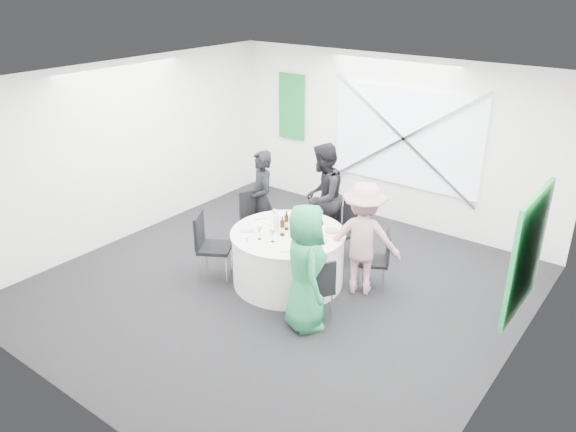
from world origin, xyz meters
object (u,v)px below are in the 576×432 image
Objects in this scene: chair_back_right at (379,256)px; person_woman_green at (306,268)px; person_woman_pink at (363,239)px; person_man_back_left at (262,200)px; chair_front_left at (208,241)px; banquet_table at (288,257)px; chair_back_left at (256,217)px; green_water_bottle at (304,227)px; chair_back at (348,225)px; chair_front_right at (318,286)px; clear_water_bottle at (276,223)px; person_man_back at (323,197)px.

chair_back_right is 0.53× the size of person_woman_green.
person_man_back_left is at bearing -30.44° from person_woman_pink.
chair_front_left is at bearing 4.02° from person_woman_pink.
banquet_table is 0.98× the size of person_woman_green.
chair_back_left is at bearing 154.58° from banquet_table.
banquet_table is 0.55m from green_water_bottle.
chair_back is 1.00m from chair_back_right.
banquet_table is at bearing -90.00° from chair_front_left.
person_woman_pink is 0.98× the size of person_woman_green.
chair_front_left is (0.01, -1.03, 0.00)m from chair_back_left.
chair_back_left is (-0.96, 0.46, 0.19)m from banquet_table.
clear_water_bottle is at bearing -83.09° from chair_front_right.
person_woman_pink reaches higher than green_water_bottle.
person_woman_green is (1.03, -1.89, -0.04)m from person_man_back.
chair_front_right is at bearing 21.23° from person_man_back.
person_man_back_left is at bearing -120.19° from chair_back_right.
chair_back reaches higher than chair_front_right.
person_man_back_left reaches higher than clear_water_bottle.
chair_back is at bearing -127.80° from chair_front_right.
person_woman_green is (1.75, -1.16, 0.23)m from chair_back_left.
person_man_back is 5.62× the size of clear_water_bottle.
person_woman_green is 1.14m from clear_water_bottle.
chair_back_left is 1.30m from green_water_bottle.
person_woman_pink is at bearing -36.11° from chair_back.
person_man_back_left reaches higher than chair_back.
person_woman_pink is at bearing -93.66° from chair_front_left.
banquet_table is at bearing -90.00° from chair_front_right.
person_woman_green is at bearing -125.45° from chair_front_left.
person_man_back_left is at bearing -29.26° from chair_front_left.
person_man_back is at bearing 68.70° from person_man_back_left.
chair_back_left is 0.61× the size of person_woman_green.
chair_back_left reaches higher than chair_back_right.
banquet_table is 1.14m from person_woman_green.
person_woman_green is (0.55, -1.86, 0.28)m from chair_back.
person_woman_pink is at bearing -65.93° from chair_back_right.
green_water_bottle is (-0.69, -0.36, 0.10)m from person_woman_pink.
chair_back is 0.57× the size of person_woman_pink.
person_man_back_left is (-0.04, 1.21, 0.21)m from chair_front_left.
person_man_back reaches higher than green_water_bottle.
person_man_back reaches higher than banquet_table.
person_woman_green is at bearing -4.16° from person_man_back_left.
banquet_table is 0.52m from clear_water_bottle.
green_water_bottle is at bearing -100.58° from chair_front_right.
person_woman_green is at bearing -41.63° from banquet_table.
chair_back_left is at bearing 160.77° from green_water_bottle.
clear_water_bottle is (-0.38, -0.11, -0.00)m from green_water_bottle.
chair_back_right is 0.50× the size of person_man_back.
clear_water_bottle reaches higher than chair_back_right.
clear_water_bottle is (-1.07, -0.47, 0.10)m from person_woman_pink.
chair_back_left is at bearing -25.07° from person_woman_pink.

